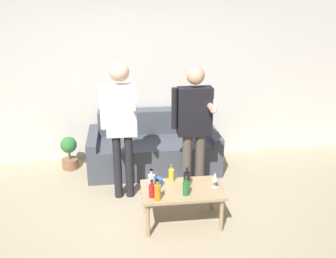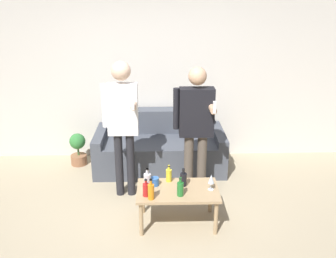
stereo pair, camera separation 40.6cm
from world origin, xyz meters
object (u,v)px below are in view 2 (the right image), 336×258
person_standing_right (196,122)px  person_standing_left (122,117)px  couch (160,148)px  bottle_orange (151,191)px  coffee_table (178,194)px

person_standing_right → person_standing_left: bearing=-178.7°
couch → bottle_orange: couch is taller
couch → bottle_orange: 1.70m
coffee_table → person_standing_left: person_standing_left is taller
couch → person_standing_right: person_standing_right is taller
coffee_table → person_standing_right: 0.94m
person_standing_left → person_standing_right: person_standing_left is taller
bottle_orange → person_standing_right: 1.12m
coffee_table → person_standing_left: size_ratio=0.52×
couch → person_standing_left: bearing=-118.5°
bottle_orange → person_standing_left: 1.06m
bottle_orange → person_standing_left: size_ratio=0.13×
person_standing_right → bottle_orange: bearing=-121.7°
couch → coffee_table: size_ratio=2.08×
couch → person_standing_left: 1.20m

